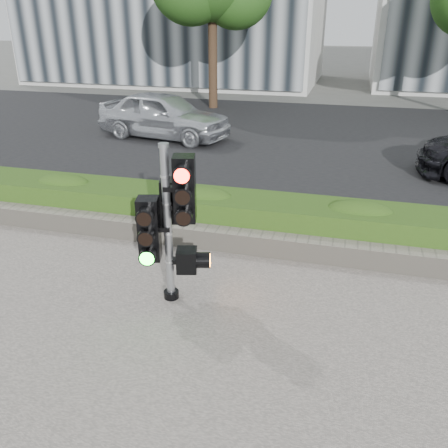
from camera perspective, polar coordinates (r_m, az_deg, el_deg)
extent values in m
plane|color=#51514C|center=(6.26, 1.12, -11.47)|extent=(120.00, 120.00, 0.00)
cube|color=black|center=(15.43, 10.32, 10.00)|extent=(60.00, 13.00, 0.02)
cube|color=gray|center=(8.94, 6.04, 0.29)|extent=(60.00, 0.25, 0.12)
cube|color=gray|center=(7.76, 4.55, -2.34)|extent=(12.00, 0.32, 0.34)
cube|color=#4F7F27|center=(8.27, 5.44, 0.64)|extent=(12.00, 1.00, 0.68)
cylinder|color=black|center=(20.34, -1.35, 19.39)|extent=(0.36, 0.36, 4.03)
cylinder|color=black|center=(6.66, -6.35, -8.39)|extent=(0.21, 0.21, 0.10)
cylinder|color=gray|center=(6.18, -6.77, -0.44)|extent=(0.11, 0.11, 2.12)
cylinder|color=gray|center=(5.82, -7.29, 9.37)|extent=(0.13, 0.13, 0.05)
cube|color=#FF1107|center=(5.92, -4.76, 4.23)|extent=(0.33, 0.33, 0.85)
cube|color=#14E51E|center=(6.19, -8.99, -0.59)|extent=(0.33, 0.33, 0.85)
cube|color=black|center=(6.28, -6.36, 2.83)|extent=(0.33, 0.33, 0.58)
cube|color=orange|center=(6.40, -4.49, -4.35)|extent=(0.33, 0.33, 0.31)
imported|color=silver|center=(15.28, -7.25, 12.87)|extent=(4.48, 2.47, 1.44)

